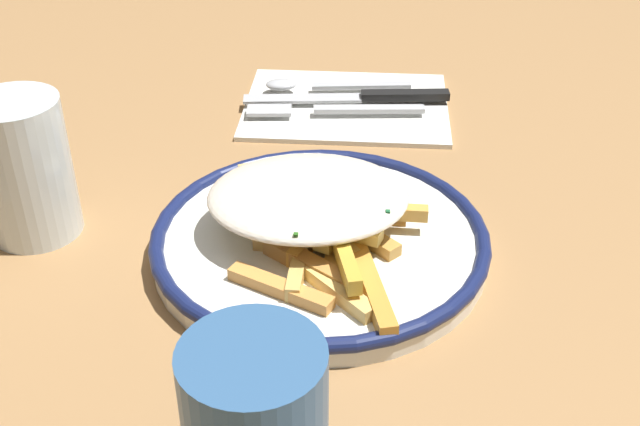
{
  "coord_description": "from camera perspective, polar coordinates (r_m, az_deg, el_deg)",
  "views": [
    {
      "loc": [
        -0.5,
        -0.01,
        0.36
      ],
      "look_at": [
        0.0,
        0.0,
        0.04
      ],
      "focal_mm": 45.33,
      "sensor_mm": 36.0,
      "label": 1
    }
  ],
  "objects": [
    {
      "name": "knife",
      "position": [
        0.83,
        3.19,
        8.21
      ],
      "size": [
        0.02,
        0.21,
        0.01
      ],
      "color": "black",
      "rests_on": "napkin"
    },
    {
      "name": "fries_heap",
      "position": [
        0.6,
        -0.46,
        0.3
      ],
      "size": [
        0.21,
        0.17,
        0.04
      ],
      "color": "#C6873F",
      "rests_on": "plate"
    },
    {
      "name": "water_glass",
      "position": [
        0.65,
        -20.11,
        2.98
      ],
      "size": [
        0.07,
        0.07,
        0.11
      ],
      "primitive_type": "cylinder",
      "color": "silver",
      "rests_on": "ground_plane"
    },
    {
      "name": "ground_plane",
      "position": [
        0.62,
        0.0,
        -2.81
      ],
      "size": [
        2.6,
        2.6,
        0.0
      ],
      "primitive_type": "plane",
      "color": "#9D7346"
    },
    {
      "name": "fork",
      "position": [
        0.81,
        1.03,
        7.31
      ],
      "size": [
        0.02,
        0.18,
        0.01
      ],
      "color": "silver",
      "rests_on": "napkin"
    },
    {
      "name": "coffee_mug",
      "position": [
        0.43,
        -4.59,
        -14.11
      ],
      "size": [
        0.1,
        0.08,
        0.09
      ],
      "color": "#345D8C",
      "rests_on": "ground_plane"
    },
    {
      "name": "spoon",
      "position": [
        0.85,
        -0.51,
        9.02
      ],
      "size": [
        0.02,
        0.15,
        0.01
      ],
      "color": "silver",
      "rests_on": "napkin"
    },
    {
      "name": "plate",
      "position": [
        0.61,
        0.0,
        -1.94
      ],
      "size": [
        0.26,
        0.26,
        0.02
      ],
      "color": "white",
      "rests_on": "ground_plane"
    },
    {
      "name": "napkin",
      "position": [
        0.83,
        1.87,
        7.72
      ],
      "size": [
        0.17,
        0.22,
        0.01
      ],
      "primitive_type": "cube",
      "rotation": [
        0.0,
        0.0,
        -0.06
      ],
      "color": "white",
      "rests_on": "ground_plane"
    }
  ]
}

